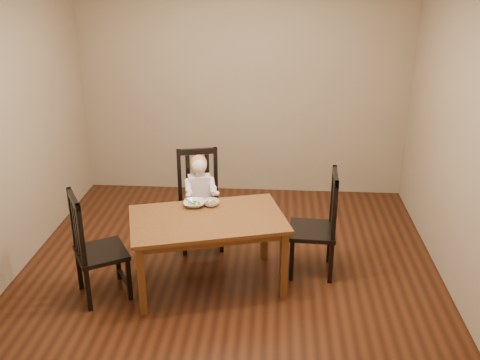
# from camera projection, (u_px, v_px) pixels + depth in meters

# --- Properties ---
(room) EXTENTS (4.01, 4.01, 2.71)m
(room) POSITION_uv_depth(u_px,v_px,m) (228.00, 136.00, 4.63)
(room) COLOR #411D0D
(room) RESTS_ON ground
(dining_table) EXTENTS (1.51, 1.14, 0.67)m
(dining_table) POSITION_uv_depth(u_px,v_px,m) (208.00, 226.00, 4.71)
(dining_table) COLOR #532A13
(dining_table) RESTS_ON room
(chair_child) EXTENTS (0.52, 0.51, 1.00)m
(chair_child) POSITION_uv_depth(u_px,v_px,m) (200.00, 201.00, 5.46)
(chair_child) COLOR black
(chair_child) RESTS_ON room
(chair_left) EXTENTS (0.57, 0.58, 0.99)m
(chair_left) POSITION_uv_depth(u_px,v_px,m) (95.00, 248.00, 4.57)
(chair_left) COLOR black
(chair_left) RESTS_ON room
(chair_right) EXTENTS (0.44, 0.46, 1.01)m
(chair_right) POSITION_uv_depth(u_px,v_px,m) (318.00, 225.00, 4.95)
(chair_right) COLOR black
(chair_right) RESTS_ON room
(toddler) EXTENTS (0.37, 0.43, 0.50)m
(toddler) POSITION_uv_depth(u_px,v_px,m) (200.00, 192.00, 5.37)
(toddler) COLOR silver
(toddler) RESTS_ON chair_child
(bowl_peas) EXTENTS (0.21, 0.21, 0.05)m
(bowl_peas) POSITION_uv_depth(u_px,v_px,m) (194.00, 204.00, 4.90)
(bowl_peas) COLOR silver
(bowl_peas) RESTS_ON dining_table
(bowl_veg) EXTENTS (0.19, 0.19, 0.05)m
(bowl_veg) POSITION_uv_depth(u_px,v_px,m) (211.00, 203.00, 4.91)
(bowl_veg) COLOR silver
(bowl_veg) RESTS_ON dining_table
(fork) EXTENTS (0.11, 0.07, 0.05)m
(fork) POSITION_uv_depth(u_px,v_px,m) (190.00, 203.00, 4.86)
(fork) COLOR silver
(fork) RESTS_ON bowl_peas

